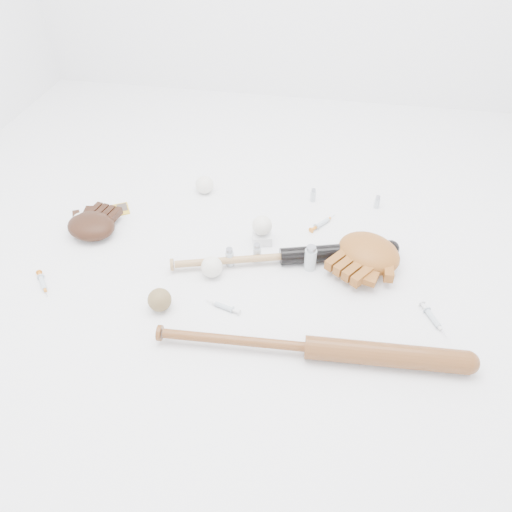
% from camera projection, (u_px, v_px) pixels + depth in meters
% --- Properties ---
extents(bat_dark, '(0.86, 0.31, 0.06)m').
position_uv_depth(bat_dark, '(283.00, 256.00, 1.86)').
color(bat_dark, black).
rests_on(bat_dark, ground).
extents(bat_wood, '(1.01, 0.13, 0.07)m').
position_uv_depth(bat_wood, '(308.00, 347.00, 1.54)').
color(bat_wood, brown).
rests_on(bat_wood, ground).
extents(glove_dark, '(0.27, 0.27, 0.08)m').
position_uv_depth(glove_dark, '(91.00, 226.00, 1.98)').
color(glove_dark, black).
rests_on(glove_dark, ground).
extents(glove_tan, '(0.40, 0.40, 0.10)m').
position_uv_depth(glove_tan, '(369.00, 252.00, 1.85)').
color(glove_tan, brown).
rests_on(glove_tan, ground).
extents(trading_card, '(0.10, 0.11, 0.00)m').
position_uv_depth(trading_card, '(121.00, 209.00, 2.13)').
color(trading_card, gold).
rests_on(trading_card, ground).
extents(pedestal, '(0.09, 0.09, 0.04)m').
position_uv_depth(pedestal, '(262.00, 237.00, 1.96)').
color(pedestal, white).
rests_on(pedestal, ground).
extents(baseball_on_pedestal, '(0.08, 0.08, 0.08)m').
position_uv_depth(baseball_on_pedestal, '(262.00, 225.00, 1.92)').
color(baseball_on_pedestal, white).
rests_on(baseball_on_pedestal, pedestal).
extents(baseball_left, '(0.07, 0.07, 0.07)m').
position_uv_depth(baseball_left, '(81.00, 221.00, 2.02)').
color(baseball_left, white).
rests_on(baseball_left, ground).
extents(baseball_upper, '(0.08, 0.08, 0.08)m').
position_uv_depth(baseball_upper, '(205.00, 185.00, 2.21)').
color(baseball_upper, white).
rests_on(baseball_upper, ground).
extents(baseball_mid, '(0.08, 0.08, 0.08)m').
position_uv_depth(baseball_mid, '(212.00, 267.00, 1.81)').
color(baseball_mid, white).
rests_on(baseball_mid, ground).
extents(baseball_aged, '(0.08, 0.08, 0.08)m').
position_uv_depth(baseball_aged, '(160.00, 300.00, 1.68)').
color(baseball_aged, brown).
rests_on(baseball_aged, ground).
extents(syringe_0, '(0.12, 0.14, 0.02)m').
position_uv_depth(syringe_0, '(43.00, 283.00, 1.79)').
color(syringe_0, '#ADBCC6').
rests_on(syringe_0, ground).
extents(syringe_1, '(0.15, 0.07, 0.02)m').
position_uv_depth(syringe_1, '(224.00, 307.00, 1.70)').
color(syringe_1, '#ADBCC6').
rests_on(syringe_1, ground).
extents(syringe_2, '(0.12, 0.15, 0.02)m').
position_uv_depth(syringe_2, '(322.00, 223.00, 2.05)').
color(syringe_2, '#ADBCC6').
rests_on(syringe_2, ground).
extents(syringe_3, '(0.10, 0.16, 0.02)m').
position_uv_depth(syringe_3, '(433.00, 318.00, 1.66)').
color(syringe_3, '#ADBCC6').
rests_on(syringe_3, ground).
extents(syringe_4, '(0.16, 0.05, 0.02)m').
position_uv_depth(syringe_4, '(377.00, 249.00, 1.93)').
color(syringe_4, '#ADBCC6').
rests_on(syringe_4, ground).
extents(vial_0, '(0.02, 0.02, 0.06)m').
position_uv_depth(vial_0, '(313.00, 195.00, 2.16)').
color(vial_0, silver).
rests_on(vial_0, ground).
extents(vial_1, '(0.02, 0.02, 0.06)m').
position_uv_depth(vial_1, '(377.00, 202.00, 2.13)').
color(vial_1, silver).
rests_on(vial_1, ground).
extents(vial_2, '(0.03, 0.03, 0.08)m').
position_uv_depth(vial_2, '(257.00, 252.00, 1.87)').
color(vial_2, silver).
rests_on(vial_2, ground).
extents(vial_3, '(0.04, 0.04, 0.10)m').
position_uv_depth(vial_3, '(310.00, 258.00, 1.83)').
color(vial_3, silver).
rests_on(vial_3, ground).
extents(vial_4, '(0.03, 0.03, 0.08)m').
position_uv_depth(vial_4, '(230.00, 257.00, 1.85)').
color(vial_4, silver).
rests_on(vial_4, ground).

